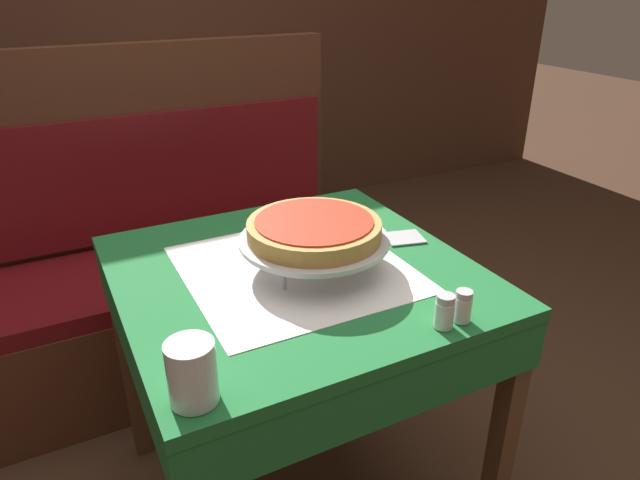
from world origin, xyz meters
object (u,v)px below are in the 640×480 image
at_px(booth_bench, 175,283).
at_px(condiment_caddy, 208,109).
at_px(dining_table_front, 296,303).
at_px(pizza_server, 380,239).
at_px(water_glass_near, 192,373).
at_px(dining_table_rear, 194,137).
at_px(pizza_pan_stand, 314,241).
at_px(deep_dish_pizza, 314,229).
at_px(salt_shaker, 444,311).
at_px(pepper_shaker, 463,306).

bearing_deg(booth_bench, condiment_caddy, 63.13).
bearing_deg(booth_bench, dining_table_front, -80.80).
height_order(pizza_server, water_glass_near, water_glass_near).
distance_m(water_glass_near, condiment_caddy, 2.06).
xyz_separation_m(dining_table_rear, pizza_pan_stand, (-0.17, -1.66, 0.18)).
relative_size(booth_bench, deep_dish_pizza, 4.48).
xyz_separation_m(pizza_pan_stand, water_glass_near, (-0.38, -0.32, -0.01)).
bearing_deg(pizza_server, dining_table_front, -172.15).
bearing_deg(dining_table_rear, booth_bench, -112.00).
height_order(dining_table_front, condiment_caddy, condiment_caddy).
bearing_deg(booth_bench, salt_shaker, -75.95).
xyz_separation_m(deep_dish_pizza, salt_shaker, (0.12, -0.34, -0.07)).
distance_m(pizza_server, water_glass_near, 0.71).
relative_size(pizza_pan_stand, pizza_server, 1.36).
bearing_deg(pepper_shaker, pizza_pan_stand, 115.92).
relative_size(booth_bench, water_glass_near, 12.49).
bearing_deg(pizza_pan_stand, pizza_server, 14.02).
relative_size(dining_table_front, water_glass_near, 7.29).
height_order(dining_table_front, pizza_server, pizza_server).
distance_m(deep_dish_pizza, pizza_server, 0.25).
bearing_deg(pepper_shaker, condiment_caddy, 87.71).
bearing_deg(condiment_caddy, booth_bench, -116.87).
distance_m(pizza_server, condiment_caddy, 1.59).
xyz_separation_m(booth_bench, condiment_caddy, (0.42, 0.82, 0.45)).
distance_m(deep_dish_pizza, salt_shaker, 0.36).
xyz_separation_m(dining_table_rear, pizza_server, (0.05, -1.61, 0.11)).
xyz_separation_m(pizza_server, pepper_shaker, (-0.06, -0.39, 0.03)).
height_order(pizza_pan_stand, salt_shaker, pizza_pan_stand).
distance_m(dining_table_front, water_glass_near, 0.51).
xyz_separation_m(booth_bench, pizza_server, (0.39, -0.77, 0.42)).
relative_size(salt_shaker, pepper_shaker, 1.05).
height_order(dining_table_rear, pizza_server, pizza_server).
distance_m(dining_table_rear, salt_shaker, 2.01).
xyz_separation_m(dining_table_front, pizza_server, (0.26, 0.04, 0.10)).
xyz_separation_m(pizza_server, condiment_caddy, (0.02, 1.59, 0.03)).
bearing_deg(dining_table_rear, pizza_pan_stand, -95.76).
distance_m(booth_bench, pizza_server, 0.96).
bearing_deg(salt_shaker, deep_dish_pizza, 109.20).
bearing_deg(salt_shaker, pizza_pan_stand, 109.20).
height_order(deep_dish_pizza, pizza_server, deep_dish_pizza).
bearing_deg(pizza_pan_stand, pepper_shaker, -64.08).
distance_m(salt_shaker, pepper_shaker, 0.05).
bearing_deg(dining_table_front, pizza_server, 7.85).
distance_m(dining_table_front, booth_bench, 0.87).
bearing_deg(water_glass_near, condiment_caddy, 72.30).
bearing_deg(pizza_pan_stand, dining_table_rear, 84.24).
height_order(water_glass_near, salt_shaker, water_glass_near).
bearing_deg(pizza_pan_stand, dining_table_front, 156.12).
relative_size(dining_table_rear, deep_dish_pizza, 2.61).
xyz_separation_m(dining_table_front, pepper_shaker, (0.21, -0.36, 0.13)).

